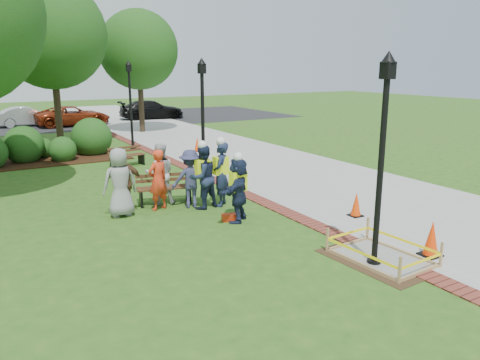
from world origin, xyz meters
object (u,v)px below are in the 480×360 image
hivis_worker_a (238,187)px  hivis_worker_c (203,175)px  bench_near (165,195)px  cone_front (432,239)px  lamp_near (382,146)px  hivis_worker_b (221,172)px  wet_concrete_pad (382,249)px

hivis_worker_a → hivis_worker_c: bearing=101.1°
bench_near → cone_front: size_ratio=2.11×
lamp_near → hivis_worker_a: bearing=105.0°
bench_near → hivis_worker_b: bearing=-35.7°
cone_front → hivis_worker_b: (-2.10, 5.62, 0.61)m
wet_concrete_pad → lamp_near: 2.27m
hivis_worker_a → hivis_worker_b: (0.28, 1.49, 0.08)m
hivis_worker_a → hivis_worker_b: size_ratio=0.91×
wet_concrete_pad → bench_near: bearing=111.4°
bench_near → hivis_worker_b: 1.82m
hivis_worker_b → hivis_worker_c: (-0.57, 0.01, -0.02)m
wet_concrete_pad → lamp_near: lamp_near is taller
wet_concrete_pad → bench_near: (-2.43, 6.19, 0.05)m
hivis_worker_b → hivis_worker_a: bearing=-100.6°
bench_near → lamp_near: 6.99m
bench_near → cone_front: bench_near is taller
wet_concrete_pad → hivis_worker_b: 5.37m
hivis_worker_b → wet_concrete_pad: bearing=-78.4°
bench_near → lamp_near: (2.11, -6.30, 2.20)m
wet_concrete_pad → hivis_worker_c: 5.52m
lamp_near → hivis_worker_a: lamp_near is taller
lamp_near → hivis_worker_a: (-1.02, 3.83, -1.56)m
lamp_near → hivis_worker_c: lamp_near is taller
wet_concrete_pad → cone_front: cone_front is taller
hivis_worker_b → cone_front: bearing=-69.5°
cone_front → hivis_worker_a: bearing=119.9°
wet_concrete_pad → lamp_near: (-0.32, -0.11, 2.25)m
bench_near → hivis_worker_b: (1.36, -0.98, 0.72)m
cone_front → hivis_worker_c: hivis_worker_c is taller
wet_concrete_pad → hivis_worker_a: bearing=109.9°
bench_near → hivis_worker_c: size_ratio=0.86×
cone_front → hivis_worker_c: bearing=115.4°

